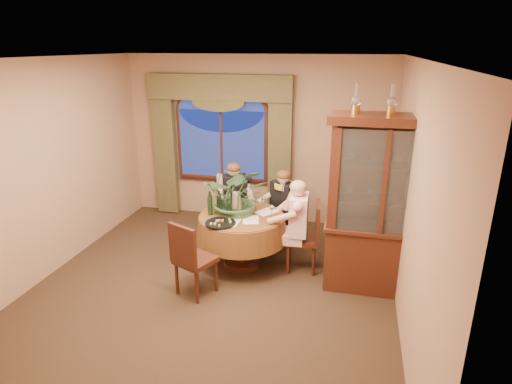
% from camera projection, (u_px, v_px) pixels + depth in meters
% --- Properties ---
extents(floor, '(5.00, 5.00, 0.00)m').
position_uv_depth(floor, '(211.00, 290.00, 5.40)').
color(floor, black).
rests_on(floor, ground).
extents(wall_back, '(4.50, 0.00, 4.50)m').
position_uv_depth(wall_back, '(256.00, 140.00, 7.24)').
color(wall_back, '#A27C63').
rests_on(wall_back, ground).
extents(wall_right, '(0.00, 5.00, 5.00)m').
position_uv_depth(wall_right, '(411.00, 201.00, 4.45)').
color(wall_right, '#A27C63').
rests_on(wall_right, ground).
extents(ceiling, '(5.00, 5.00, 0.00)m').
position_uv_depth(ceiling, '(202.00, 59.00, 4.48)').
color(ceiling, white).
rests_on(ceiling, wall_back).
extents(window, '(1.62, 0.10, 1.32)m').
position_uv_depth(window, '(222.00, 145.00, 7.34)').
color(window, navy).
rests_on(window, wall_back).
extents(arched_transom, '(1.60, 0.06, 0.44)m').
position_uv_depth(arched_transom, '(220.00, 99.00, 7.08)').
color(arched_transom, navy).
rests_on(arched_transom, wall_back).
extents(drapery_left, '(0.38, 0.14, 2.32)m').
position_uv_depth(drapery_left, '(165.00, 150.00, 7.56)').
color(drapery_left, '#4A4527').
rests_on(drapery_left, floor).
extents(drapery_right, '(0.38, 0.14, 2.32)m').
position_uv_depth(drapery_right, '(280.00, 156.00, 7.11)').
color(drapery_right, '#4A4527').
rests_on(drapery_right, floor).
extents(swag_valance, '(2.45, 0.16, 0.42)m').
position_uv_depth(swag_valance, '(219.00, 87.00, 6.94)').
color(swag_valance, '#4A4527').
rests_on(swag_valance, wall_back).
extents(dining_table, '(1.54, 1.54, 0.75)m').
position_uv_depth(dining_table, '(242.00, 240.00, 5.91)').
color(dining_table, maroon).
rests_on(dining_table, floor).
extents(china_cabinet, '(1.36, 0.54, 2.20)m').
position_uv_depth(china_cabinet, '(381.00, 207.00, 5.11)').
color(china_cabinet, '#381B13').
rests_on(china_cabinet, floor).
extents(oil_lamp_left, '(0.11, 0.11, 0.34)m').
position_uv_depth(oil_lamp_left, '(356.00, 98.00, 4.77)').
color(oil_lamp_left, '#A5722D').
rests_on(oil_lamp_left, china_cabinet).
extents(oil_lamp_center, '(0.11, 0.11, 0.34)m').
position_uv_depth(oil_lamp_center, '(392.00, 99.00, 4.69)').
color(oil_lamp_center, '#A5722D').
rests_on(oil_lamp_center, china_cabinet).
extents(oil_lamp_right, '(0.11, 0.11, 0.34)m').
position_uv_depth(oil_lamp_right, '(429.00, 100.00, 4.61)').
color(oil_lamp_right, '#A5722D').
rests_on(oil_lamp_right, china_cabinet).
extents(chair_right, '(0.46, 0.46, 0.96)m').
position_uv_depth(chair_right, '(302.00, 237.00, 5.77)').
color(chair_right, black).
rests_on(chair_right, floor).
extents(chair_back_right, '(0.56, 0.56, 0.96)m').
position_uv_depth(chair_back_right, '(279.00, 216.00, 6.48)').
color(chair_back_right, black).
rests_on(chair_back_right, floor).
extents(chair_back, '(0.56, 0.56, 0.96)m').
position_uv_depth(chair_back, '(232.00, 213.00, 6.59)').
color(chair_back, black).
rests_on(chair_back, floor).
extents(chair_front_left, '(0.55, 0.55, 0.96)m').
position_uv_depth(chair_front_left, '(196.00, 258.00, 5.20)').
color(chair_front_left, black).
rests_on(chair_front_left, floor).
extents(person_pink, '(0.45, 0.48, 1.29)m').
position_uv_depth(person_pink, '(298.00, 227.00, 5.69)').
color(person_pink, '#F1C2CA').
rests_on(person_pink, floor).
extents(person_back, '(0.59, 0.57, 1.27)m').
position_uv_depth(person_back, '(234.00, 202.00, 6.59)').
color(person_back, black).
rests_on(person_back, floor).
extents(person_scarf, '(0.59, 0.58, 1.23)m').
position_uv_depth(person_scarf, '(284.00, 209.00, 6.36)').
color(person_scarf, black).
rests_on(person_scarf, floor).
extents(stoneware_vase, '(0.15, 0.15, 0.28)m').
position_uv_depth(stoneware_vase, '(237.00, 202.00, 5.87)').
color(stoneware_vase, '#9F806A').
rests_on(stoneware_vase, dining_table).
extents(centerpiece_plant, '(0.89, 0.99, 0.77)m').
position_uv_depth(centerpiece_plant, '(237.00, 171.00, 5.70)').
color(centerpiece_plant, '#355534').
rests_on(centerpiece_plant, dining_table).
extents(olive_bowl, '(0.16, 0.16, 0.05)m').
position_uv_depth(olive_bowl, '(242.00, 215.00, 5.72)').
color(olive_bowl, '#48512B').
rests_on(olive_bowl, dining_table).
extents(cheese_platter, '(0.40, 0.40, 0.02)m').
position_uv_depth(cheese_platter, '(221.00, 223.00, 5.50)').
color(cheese_platter, black).
rests_on(cheese_platter, dining_table).
extents(wine_bottle_0, '(0.07, 0.07, 0.33)m').
position_uv_depth(wine_bottle_0, '(230.00, 198.00, 5.96)').
color(wine_bottle_0, black).
rests_on(wine_bottle_0, dining_table).
extents(wine_bottle_1, '(0.07, 0.07, 0.33)m').
position_uv_depth(wine_bottle_1, '(219.00, 202.00, 5.79)').
color(wine_bottle_1, black).
rests_on(wine_bottle_1, dining_table).
extents(wine_bottle_2, '(0.07, 0.07, 0.33)m').
position_uv_depth(wine_bottle_2, '(228.00, 201.00, 5.85)').
color(wine_bottle_2, tan).
rests_on(wine_bottle_2, dining_table).
extents(wine_bottle_3, '(0.07, 0.07, 0.33)m').
position_uv_depth(wine_bottle_3, '(216.00, 200.00, 5.87)').
color(wine_bottle_3, tan).
rests_on(wine_bottle_3, dining_table).
extents(wine_bottle_4, '(0.07, 0.07, 0.33)m').
position_uv_depth(wine_bottle_4, '(229.00, 204.00, 5.73)').
color(wine_bottle_4, black).
rests_on(wine_bottle_4, dining_table).
extents(wine_bottle_5, '(0.07, 0.07, 0.33)m').
position_uv_depth(wine_bottle_5, '(210.00, 203.00, 5.76)').
color(wine_bottle_5, black).
rests_on(wine_bottle_5, dining_table).
extents(tasting_paper_0, '(0.28, 0.34, 0.00)m').
position_uv_depth(tasting_paper_0, '(251.00, 220.00, 5.63)').
color(tasting_paper_0, white).
rests_on(tasting_paper_0, dining_table).
extents(tasting_paper_1, '(0.34, 0.37, 0.00)m').
position_uv_depth(tasting_paper_1, '(266.00, 212.00, 5.90)').
color(tasting_paper_1, white).
rests_on(tasting_paper_1, dining_table).
extents(tasting_paper_2, '(0.22, 0.31, 0.00)m').
position_uv_depth(tasting_paper_2, '(231.00, 222.00, 5.55)').
color(tasting_paper_2, white).
rests_on(tasting_paper_2, dining_table).
extents(wine_glass_person_pink, '(0.07, 0.07, 0.18)m').
position_uv_depth(wine_glass_person_pink, '(272.00, 211.00, 5.69)').
color(wine_glass_person_pink, silver).
rests_on(wine_glass_person_pink, dining_table).
extents(wine_glass_person_back, '(0.07, 0.07, 0.18)m').
position_uv_depth(wine_glass_person_back, '(237.00, 199.00, 6.14)').
color(wine_glass_person_back, silver).
rests_on(wine_glass_person_back, dining_table).
extents(wine_glass_person_scarf, '(0.07, 0.07, 0.18)m').
position_uv_depth(wine_glass_person_scarf, '(264.00, 202.00, 6.02)').
color(wine_glass_person_scarf, silver).
rests_on(wine_glass_person_scarf, dining_table).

